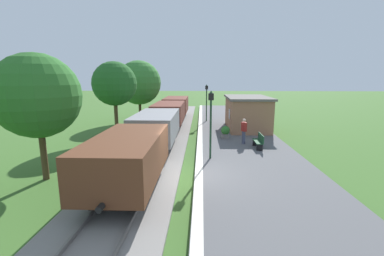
{
  "coord_description": "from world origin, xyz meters",
  "views": [
    {
      "loc": [
        0.5,
        -11.39,
        4.63
      ],
      "look_at": [
        -0.06,
        3.82,
        1.68
      ],
      "focal_mm": 24.48,
      "sensor_mm": 36.0,
      "label": 1
    }
  ],
  "objects_px": {
    "tree_trackside_far": "(114,84)",
    "tree_trackside_mid": "(37,96)",
    "bench_near_hut": "(259,141)",
    "person_waiting": "(244,130)",
    "station_hut": "(247,113)",
    "potted_planter": "(225,132)",
    "freight_train": "(164,120)",
    "bench_down_platform": "(235,114)",
    "lamp_post_near": "(211,112)",
    "lamp_post_far": "(207,96)",
    "tree_field_left": "(139,83)"
  },
  "relations": [
    {
      "from": "tree_trackside_far",
      "to": "tree_trackside_mid",
      "type": "bearing_deg",
      "value": -93.75
    },
    {
      "from": "bench_near_hut",
      "to": "person_waiting",
      "type": "xyz_separation_m",
      "value": [
        -0.78,
        1.08,
        0.46
      ]
    },
    {
      "from": "station_hut",
      "to": "tree_trackside_mid",
      "type": "relative_size",
      "value": 1.02
    },
    {
      "from": "potted_planter",
      "to": "tree_trackside_mid",
      "type": "height_order",
      "value": "tree_trackside_mid"
    },
    {
      "from": "freight_train",
      "to": "station_hut",
      "type": "bearing_deg",
      "value": 22.17
    },
    {
      "from": "bench_down_platform",
      "to": "person_waiting",
      "type": "bearing_deg",
      "value": -94.17
    },
    {
      "from": "bench_near_hut",
      "to": "potted_planter",
      "type": "xyz_separation_m",
      "value": [
        -1.86,
        2.6,
        0.0
      ]
    },
    {
      "from": "lamp_post_near",
      "to": "station_hut",
      "type": "bearing_deg",
      "value": 68.49
    },
    {
      "from": "tree_trackside_mid",
      "to": "tree_trackside_far",
      "type": "relative_size",
      "value": 0.98
    },
    {
      "from": "lamp_post_far",
      "to": "potted_planter",
      "type": "bearing_deg",
      "value": -80.77
    },
    {
      "from": "station_hut",
      "to": "potted_planter",
      "type": "bearing_deg",
      "value": -119.47
    },
    {
      "from": "tree_trackside_mid",
      "to": "bench_near_hut",
      "type": "bearing_deg",
      "value": 24.4
    },
    {
      "from": "freight_train",
      "to": "bench_down_platform",
      "type": "xyz_separation_m",
      "value": [
        6.51,
        8.21,
        -0.68
      ]
    },
    {
      "from": "station_hut",
      "to": "bench_near_hut",
      "type": "xyz_separation_m",
      "value": [
        -0.29,
        -6.41,
        -0.93
      ]
    },
    {
      "from": "lamp_post_far",
      "to": "tree_field_left",
      "type": "xyz_separation_m",
      "value": [
        -7.08,
        1.25,
        1.27
      ]
    },
    {
      "from": "freight_train",
      "to": "lamp_post_near",
      "type": "xyz_separation_m",
      "value": [
        3.39,
        -5.87,
        1.41
      ]
    },
    {
      "from": "bench_near_hut",
      "to": "tree_trackside_mid",
      "type": "xyz_separation_m",
      "value": [
        -10.76,
        -4.88,
        3.11
      ]
    },
    {
      "from": "bench_near_hut",
      "to": "tree_field_left",
      "type": "height_order",
      "value": "tree_field_left"
    },
    {
      "from": "freight_train",
      "to": "bench_near_hut",
      "type": "xyz_separation_m",
      "value": [
        6.51,
        -3.64,
        -0.68
      ]
    },
    {
      "from": "person_waiting",
      "to": "tree_field_left",
      "type": "bearing_deg",
      "value": -67.39
    },
    {
      "from": "potted_planter",
      "to": "lamp_post_far",
      "type": "height_order",
      "value": "lamp_post_far"
    },
    {
      "from": "potted_planter",
      "to": "tree_trackside_mid",
      "type": "distance_m",
      "value": 12.04
    },
    {
      "from": "person_waiting",
      "to": "tree_trackside_far",
      "type": "xyz_separation_m",
      "value": [
        -9.42,
        2.63,
        2.96
      ]
    },
    {
      "from": "lamp_post_far",
      "to": "bench_down_platform",
      "type": "bearing_deg",
      "value": 26.23
    },
    {
      "from": "potted_planter",
      "to": "lamp_post_near",
      "type": "distance_m",
      "value": 5.41
    },
    {
      "from": "bench_near_hut",
      "to": "bench_down_platform",
      "type": "distance_m",
      "value": 11.84
    },
    {
      "from": "tree_field_left",
      "to": "potted_planter",
      "type": "bearing_deg",
      "value": -47.07
    },
    {
      "from": "freight_train",
      "to": "bench_down_platform",
      "type": "distance_m",
      "value": 10.5
    },
    {
      "from": "potted_planter",
      "to": "lamp_post_near",
      "type": "xyz_separation_m",
      "value": [
        -1.25,
        -4.83,
        2.08
      ]
    },
    {
      "from": "tree_trackside_mid",
      "to": "tree_trackside_far",
      "type": "bearing_deg",
      "value": 86.25
    },
    {
      "from": "freight_train",
      "to": "potted_planter",
      "type": "xyz_separation_m",
      "value": [
        4.65,
        -1.04,
        -0.67
      ]
    },
    {
      "from": "bench_near_hut",
      "to": "tree_trackside_far",
      "type": "distance_m",
      "value": 11.38
    },
    {
      "from": "lamp_post_far",
      "to": "tree_trackside_mid",
      "type": "distance_m",
      "value": 17.04
    },
    {
      "from": "station_hut",
      "to": "bench_down_platform",
      "type": "xyz_separation_m",
      "value": [
        -0.29,
        5.44,
        -0.93
      ]
    },
    {
      "from": "potted_planter",
      "to": "tree_trackside_mid",
      "type": "xyz_separation_m",
      "value": [
        -8.9,
        -7.48,
        3.11
      ]
    },
    {
      "from": "bench_near_hut",
      "to": "lamp_post_far",
      "type": "relative_size",
      "value": 0.41
    },
    {
      "from": "potted_planter",
      "to": "bench_near_hut",
      "type": "bearing_deg",
      "value": -54.42
    },
    {
      "from": "bench_down_platform",
      "to": "lamp_post_near",
      "type": "distance_m",
      "value": 14.57
    },
    {
      "from": "station_hut",
      "to": "bench_near_hut",
      "type": "height_order",
      "value": "station_hut"
    },
    {
      "from": "bench_down_platform",
      "to": "bench_near_hut",
      "type": "bearing_deg",
      "value": -90.0
    },
    {
      "from": "lamp_post_far",
      "to": "tree_field_left",
      "type": "distance_m",
      "value": 7.3
    },
    {
      "from": "bench_down_platform",
      "to": "lamp_post_near",
      "type": "height_order",
      "value": "lamp_post_near"
    },
    {
      "from": "lamp_post_far",
      "to": "lamp_post_near",
      "type": "bearing_deg",
      "value": -90.0
    },
    {
      "from": "station_hut",
      "to": "bench_near_hut",
      "type": "distance_m",
      "value": 6.48
    },
    {
      "from": "lamp_post_near",
      "to": "tree_trackside_mid",
      "type": "distance_m",
      "value": 8.16
    },
    {
      "from": "person_waiting",
      "to": "lamp_post_far",
      "type": "xyz_separation_m",
      "value": [
        -2.33,
        9.23,
        1.62
      ]
    },
    {
      "from": "bench_near_hut",
      "to": "lamp_post_near",
      "type": "relative_size",
      "value": 0.41
    },
    {
      "from": "freight_train",
      "to": "bench_down_platform",
      "type": "height_order",
      "value": "freight_train"
    },
    {
      "from": "person_waiting",
      "to": "tree_trackside_mid",
      "type": "xyz_separation_m",
      "value": [
        -9.98,
        -5.96,
        2.65
      ]
    },
    {
      "from": "freight_train",
      "to": "bench_down_platform",
      "type": "bearing_deg",
      "value": 51.58
    }
  ]
}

